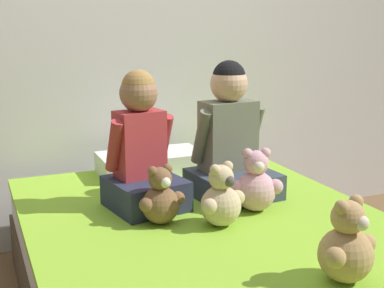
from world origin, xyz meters
name	(u,v)px	position (x,y,z in m)	size (l,w,h in m)	color
wall_behind_bed	(131,20)	(0.00, 1.16, 1.25)	(8.00, 0.06, 2.50)	silver
bed	(218,279)	(0.00, 0.00, 0.22)	(1.46, 2.04, 0.45)	#473828
child_on_left	(142,151)	(-0.20, 0.35, 0.70)	(0.34, 0.36, 0.60)	#282D47
child_on_right	(230,142)	(0.23, 0.36, 0.70)	(0.39, 0.37, 0.63)	#384251
teddy_bear_held_by_left_child	(161,199)	(-0.20, 0.13, 0.55)	(0.20, 0.15, 0.24)	brown
teddy_bear_held_by_right_child	(256,185)	(0.23, 0.11, 0.56)	(0.22, 0.17, 0.28)	#DBA3B2
teddy_bear_between_children	(221,199)	(0.02, 0.01, 0.56)	(0.21, 0.16, 0.26)	#D1B78E
teddy_bear_at_foot_of_bed	(347,247)	(0.17, -0.56, 0.56)	(0.22, 0.17, 0.28)	tan
pillow_at_headboard	(151,163)	(0.00, 0.85, 0.50)	(0.55, 0.29, 0.11)	white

